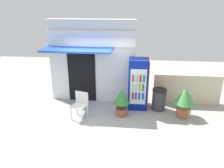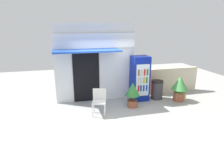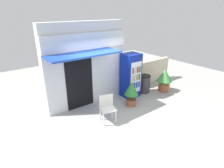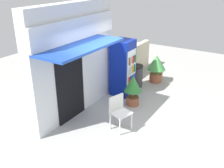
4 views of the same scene
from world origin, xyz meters
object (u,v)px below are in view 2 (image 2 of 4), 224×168
(potted_plant_near_shop, at_px, (133,92))
(trash_bin, at_px, (157,90))
(potted_plant_curbside, at_px, (180,86))
(plastic_chair, at_px, (99,100))
(drink_cooler, at_px, (140,78))
(cardboard_box, at_px, (179,96))

(potted_plant_near_shop, height_order, trash_bin, potted_plant_near_shop)
(potted_plant_curbside, height_order, trash_bin, potted_plant_curbside)
(potted_plant_curbside, bearing_deg, trash_bin, 150.91)
(plastic_chair, bearing_deg, potted_plant_curbside, 7.25)
(potted_plant_near_shop, relative_size, potted_plant_curbside, 0.94)
(trash_bin, bearing_deg, plastic_chair, -161.77)
(potted_plant_near_shop, xyz_separation_m, trash_bin, (1.30, 0.57, -0.19))
(drink_cooler, bearing_deg, potted_plant_near_shop, -129.81)
(plastic_chair, xyz_separation_m, potted_plant_curbside, (3.42, 0.44, 0.10))
(plastic_chair, relative_size, potted_plant_curbside, 0.88)
(plastic_chair, xyz_separation_m, potted_plant_near_shop, (1.34, 0.30, 0.05))
(plastic_chair, height_order, trash_bin, plastic_chair)
(drink_cooler, distance_m, potted_plant_near_shop, 0.92)
(cardboard_box, bearing_deg, plastic_chair, -172.85)
(potted_plant_near_shop, distance_m, potted_plant_curbside, 2.09)
(potted_plant_curbside, bearing_deg, plastic_chair, -172.75)
(trash_bin, bearing_deg, cardboard_box, -28.07)
(plastic_chair, relative_size, cardboard_box, 2.29)
(potted_plant_near_shop, bearing_deg, trash_bin, 23.47)
(plastic_chair, distance_m, potted_plant_curbside, 3.45)
(trash_bin, height_order, cardboard_box, trash_bin)
(potted_plant_near_shop, bearing_deg, cardboard_box, 3.49)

